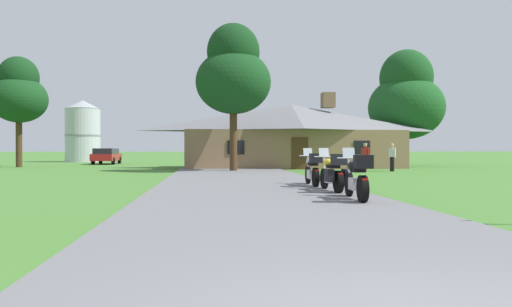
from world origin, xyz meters
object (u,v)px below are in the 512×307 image
(tree_left_far, at_px, (19,93))
(metal_silo_distant, at_px, (83,131))
(motorcycle_black_nearest_to_camera, at_px, (357,177))
(bystander_white_shirt_near_lodge, at_px, (392,156))
(tree_right_of_lodge, at_px, (406,99))
(bystander_red_shirt_beside_signpost, at_px, (365,156))
(tree_by_lodge_front, at_px, (233,73))
(motorcycle_silver_farthest_in_row, at_px, (312,169))
(parked_red_suv_far_left, at_px, (107,155))
(motorcycle_yellow_second_in_row, at_px, (333,173))

(tree_left_far, distance_m, metal_silo_distant, 14.73)
(motorcycle_black_nearest_to_camera, distance_m, bystander_white_shirt_near_lodge, 16.94)
(tree_right_of_lodge, relative_size, tree_left_far, 1.13)
(bystander_red_shirt_beside_signpost, relative_size, metal_silo_distant, 0.26)
(tree_left_far, xyz_separation_m, tree_by_lodge_front, (15.38, -8.35, 0.33))
(motorcycle_silver_farthest_in_row, xyz_separation_m, tree_right_of_lodge, (12.10, 19.62, 4.74))
(bystander_red_shirt_beside_signpost, height_order, tree_by_lodge_front, tree_by_lodge_front)
(tree_right_of_lodge, height_order, tree_left_far, tree_right_of_lodge)
(motorcycle_black_nearest_to_camera, bearing_deg, tree_left_far, 130.35)
(bystander_white_shirt_near_lodge, bearing_deg, motorcycle_silver_farthest_in_row, 128.73)
(tree_right_of_lodge, height_order, parked_red_suv_far_left, tree_right_of_lodge)
(motorcycle_black_nearest_to_camera, distance_m, tree_left_far, 30.51)
(motorcycle_silver_farthest_in_row, bearing_deg, parked_red_suv_far_left, 117.72)
(motorcycle_black_nearest_to_camera, xyz_separation_m, motorcycle_yellow_second_in_row, (0.04, 2.31, -0.01))
(bystander_white_shirt_near_lodge, distance_m, metal_silo_distant, 33.84)
(motorcycle_silver_farthest_in_row, height_order, tree_left_far, tree_left_far)
(motorcycle_black_nearest_to_camera, bearing_deg, bystander_white_shirt_near_lodge, 69.41)
(parked_red_suv_far_left, bearing_deg, bystander_white_shirt_near_lodge, -38.46)
(motorcycle_black_nearest_to_camera, bearing_deg, metal_silo_distant, 118.00)
(metal_silo_distant, bearing_deg, motorcycle_yellow_second_in_row, -65.30)
(parked_red_suv_far_left, bearing_deg, metal_silo_distant, 117.27)
(motorcycle_black_nearest_to_camera, xyz_separation_m, tree_right_of_lodge, (12.01, 24.17, 4.74))
(motorcycle_yellow_second_in_row, height_order, tree_right_of_lodge, tree_right_of_lodge)
(metal_silo_distant, bearing_deg, bystander_red_shirt_beside_signpost, -46.99)
(motorcycle_silver_farthest_in_row, bearing_deg, motorcycle_yellow_second_in_row, -84.60)
(tree_by_lodge_front, relative_size, parked_red_suv_far_left, 1.90)
(tree_right_of_lodge, bearing_deg, bystander_white_shirt_near_lodge, -118.42)
(motorcycle_yellow_second_in_row, bearing_deg, motorcycle_black_nearest_to_camera, -92.86)
(motorcycle_yellow_second_in_row, height_order, motorcycle_silver_farthest_in_row, same)
(motorcycle_black_nearest_to_camera, relative_size, bystander_white_shirt_near_lodge, 1.25)
(bystander_white_shirt_near_lodge, height_order, bystander_red_shirt_beside_signpost, bystander_red_shirt_beside_signpost)
(motorcycle_yellow_second_in_row, height_order, bystander_red_shirt_beside_signpost, bystander_red_shirt_beside_signpost)
(motorcycle_black_nearest_to_camera, xyz_separation_m, bystander_red_shirt_beside_signpost, (5.48, 15.09, 0.33))
(tree_right_of_lodge, bearing_deg, motorcycle_silver_farthest_in_row, -121.65)
(parked_red_suv_far_left, bearing_deg, tree_left_far, -126.62)
(tree_by_lodge_front, relative_size, metal_silo_distant, 1.35)
(tree_by_lodge_front, bearing_deg, tree_right_of_lodge, 29.55)
(motorcycle_black_nearest_to_camera, height_order, motorcycle_silver_farthest_in_row, same)
(motorcycle_black_nearest_to_camera, xyz_separation_m, bystander_white_shirt_near_lodge, (7.22, 15.32, 0.31))
(tree_by_lodge_front, bearing_deg, motorcycle_silver_farthest_in_row, -79.63)
(bystander_white_shirt_near_lodge, distance_m, bystander_red_shirt_beside_signpost, 1.76)
(motorcycle_yellow_second_in_row, relative_size, tree_left_far, 0.26)
(bystander_red_shirt_beside_signpost, bearing_deg, motorcycle_yellow_second_in_row, -57.99)
(bystander_white_shirt_near_lodge, distance_m, tree_by_lodge_front, 10.64)
(motorcycle_black_nearest_to_camera, relative_size, bystander_red_shirt_beside_signpost, 1.24)
(tree_left_far, xyz_separation_m, metal_silo_distant, (0.74, 14.54, -2.22))
(motorcycle_black_nearest_to_camera, relative_size, metal_silo_distant, 0.32)
(motorcycle_silver_farthest_in_row, xyz_separation_m, parked_red_suv_far_left, (-12.62, 26.50, 0.16))
(motorcycle_yellow_second_in_row, xyz_separation_m, motorcycle_silver_farthest_in_row, (-0.12, 2.24, 0.01))
(motorcycle_yellow_second_in_row, relative_size, parked_red_suv_far_left, 0.45)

